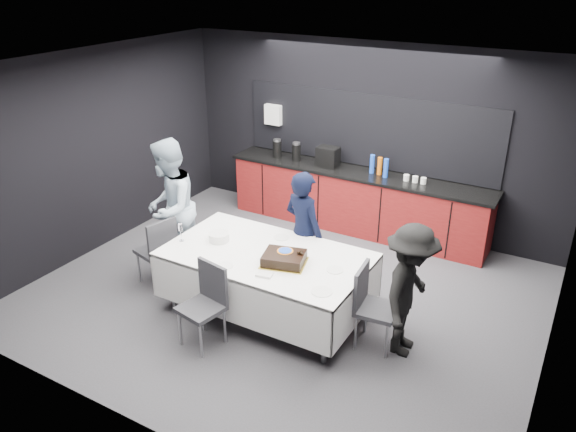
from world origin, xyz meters
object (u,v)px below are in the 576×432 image
at_px(party_table, 266,264).
at_px(chair_right, 370,301).
at_px(champagne_flute, 181,229).
at_px(person_center, 303,232).
at_px(plate_stack, 219,237).
at_px(person_left, 170,208).
at_px(person_right, 409,291).
at_px(chair_near, 206,299).
at_px(cake_assembly, 284,258).
at_px(chair_left, 159,247).

height_order(party_table, chair_right, chair_right).
xyz_separation_m(champagne_flute, person_center, (1.15, 0.92, -0.15)).
bearing_deg(plate_stack, person_left, 166.25).
relative_size(person_left, person_right, 1.23).
relative_size(chair_right, person_right, 0.63).
distance_m(chair_right, chair_near, 1.75).
distance_m(cake_assembly, person_left, 1.93).
bearing_deg(party_table, chair_near, -108.34).
bearing_deg(chair_right, party_table, -178.65).
height_order(plate_stack, person_right, person_right).
distance_m(party_table, cake_assembly, 0.37).
bearing_deg(person_left, party_table, 59.79).
bearing_deg(chair_right, plate_stack, -178.95).
xyz_separation_m(plate_stack, person_right, (2.31, 0.12, -0.09)).
height_order(plate_stack, champagne_flute, champagne_flute).
xyz_separation_m(person_left, person_right, (3.26, -0.11, -0.17)).
bearing_deg(person_right, chair_right, 99.63).
height_order(party_table, champagne_flute, champagne_flute).
bearing_deg(person_left, champagne_flute, 28.73).
bearing_deg(chair_right, champagne_flute, -173.58).
distance_m(chair_right, person_left, 2.91).
distance_m(chair_right, person_right, 0.44).
bearing_deg(chair_left, chair_right, 3.69).
relative_size(party_table, person_center, 1.48).
distance_m(plate_stack, chair_left, 0.91).
relative_size(champagne_flute, person_right, 0.15).
xyz_separation_m(party_table, champagne_flute, (-1.04, -0.23, 0.30)).
distance_m(party_table, chair_left, 1.52).
distance_m(party_table, person_right, 1.66).
bearing_deg(chair_near, person_right, 25.38).
bearing_deg(person_right, plate_stack, 90.25).
bearing_deg(party_table, plate_stack, -179.53).
relative_size(chair_right, person_left, 0.51).
relative_size(chair_near, person_center, 0.59).
distance_m(champagne_flute, chair_near, 1.04).
bearing_deg(person_left, chair_right, 63.92).
distance_m(person_center, person_left, 1.78).
height_order(plate_stack, person_left, person_left).
xyz_separation_m(chair_left, chair_near, (1.24, -0.65, 0.00)).
height_order(chair_left, person_left, person_left).
relative_size(party_table, chair_left, 2.51).
xyz_separation_m(champagne_flute, person_left, (-0.56, 0.46, -0.03)).
height_order(cake_assembly, person_center, person_center).
xyz_separation_m(chair_left, chair_right, (2.78, 0.18, 0.00)).
distance_m(chair_left, chair_near, 1.40).
relative_size(plate_stack, person_left, 0.14).
bearing_deg(cake_assembly, person_right, 8.64).
xyz_separation_m(chair_near, person_center, (0.37, 1.49, 0.25)).
bearing_deg(person_center, chair_left, 44.18).
relative_size(chair_right, chair_near, 1.00).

